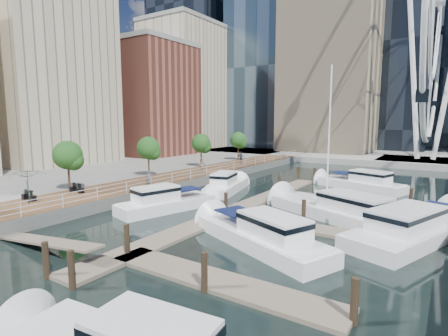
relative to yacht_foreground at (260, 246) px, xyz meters
name	(u,v)px	position (x,y,z in m)	size (l,w,h in m)	color
ground	(120,236)	(-8.39, -3.40, 0.00)	(520.00, 520.00, 0.00)	black
boardwalk	(171,182)	(-17.39, 11.60, 0.50)	(6.00, 60.00, 1.00)	brown
seawall	(191,184)	(-14.39, 11.60, 0.50)	(0.25, 60.00, 1.00)	#595954
land_inland	(40,165)	(-44.39, 11.60, 0.50)	(48.00, 90.00, 1.00)	gray
land_far	(383,143)	(-8.39, 98.60, 0.50)	(200.00, 114.00, 1.00)	gray
pier	(425,162)	(5.61, 48.60, 0.50)	(14.00, 12.00, 1.00)	gray
railing	(191,175)	(-14.49, 11.60, 1.52)	(0.10, 60.00, 1.05)	white
floating_docks	(295,212)	(-0.43, 6.58, 0.49)	(16.00, 34.00, 2.60)	#6D6051
midrise_condos	(109,86)	(-41.96, 23.42, 13.42)	(19.00, 67.00, 28.00)	#BCAD8E
ferris_wheel	(437,1)	(5.61, 48.60, 25.92)	(5.80, 45.60, 47.80)	white
street_trees	(148,148)	(-19.79, 10.60, 4.29)	(2.60, 42.60, 4.60)	#3F2B1C
cafe_tables	(5,201)	(-18.79, -5.40, 1.37)	(2.50, 13.70, 0.74)	black
yacht_foreground	(260,246)	(0.00, 0.00, 0.00)	(2.88, 10.75, 2.15)	white
pedestrian_near	(149,178)	(-15.65, 6.53, 1.74)	(0.54, 0.36, 1.49)	#52566D
pedestrian_mid	(201,165)	(-16.97, 16.79, 1.90)	(0.88, 0.68, 1.81)	gray
pedestrian_far	(241,158)	(-16.85, 26.54, 1.94)	(1.10, 0.46, 1.88)	#363A44
moored_yachts	(322,219)	(1.31, 7.75, 0.00)	(24.39, 37.88, 11.50)	white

